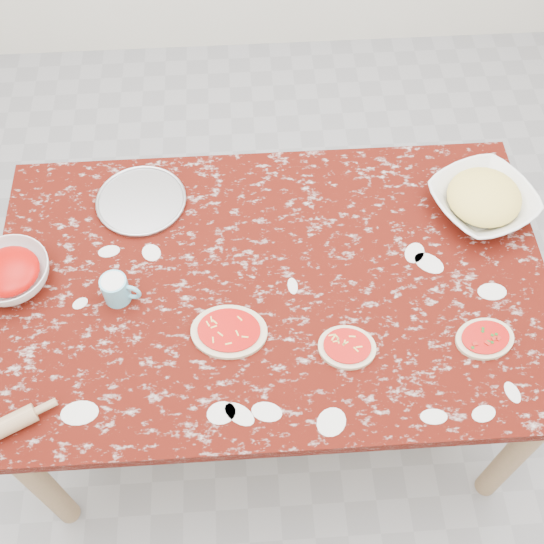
{
  "coord_description": "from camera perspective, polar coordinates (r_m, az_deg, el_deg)",
  "views": [
    {
      "loc": [
        -0.07,
        -1.04,
        2.4
      ],
      "look_at": [
        0.0,
        0.0,
        0.8
      ],
      "focal_mm": 44.82,
      "sensor_mm": 36.0,
      "label": 1
    }
  ],
  "objects": [
    {
      "name": "ground",
      "position": [
        2.61,
        -0.0,
        -9.63
      ],
      "size": [
        4.0,
        4.0,
        0.0
      ],
      "primitive_type": "plane",
      "color": "gray"
    },
    {
      "name": "worktable",
      "position": [
        2.02,
        -0.0,
        -2.06
      ],
      "size": [
        1.6,
        1.0,
        0.75
      ],
      "color": "#3C0B05",
      "rests_on": "ground"
    },
    {
      "name": "pizza_tray",
      "position": [
        2.15,
        -10.92,
        5.85
      ],
      "size": [
        0.35,
        0.35,
        0.01
      ],
      "primitive_type": "cylinder",
      "rotation": [
        0.0,
        0.0,
        0.37
      ],
      "color": "#B2B2B7",
      "rests_on": "worktable"
    },
    {
      "name": "sauce_bowl",
      "position": [
        2.06,
        -21.11,
        -0.18
      ],
      "size": [
        0.23,
        0.23,
        0.07
      ],
      "primitive_type": "imported",
      "rotation": [
        0.0,
        0.0,
        -0.01
      ],
      "color": "white",
      "rests_on": "worktable"
    },
    {
      "name": "cheese_bowl",
      "position": [
        2.17,
        17.25,
        5.67
      ],
      "size": [
        0.4,
        0.4,
        0.07
      ],
      "primitive_type": "imported",
      "rotation": [
        0.0,
        0.0,
        0.43
      ],
      "color": "white",
      "rests_on": "worktable"
    },
    {
      "name": "flour_mug",
      "position": [
        1.93,
        -12.91,
        -1.43
      ],
      "size": [
        0.11,
        0.08,
        0.09
      ],
      "color": "#65BDD9",
      "rests_on": "worktable"
    },
    {
      "name": "pizza_left",
      "position": [
        1.86,
        -3.63,
        -5.0
      ],
      "size": [
        0.23,
        0.19,
        0.02
      ],
      "color": "beige",
      "rests_on": "worktable"
    },
    {
      "name": "pizza_mid",
      "position": [
        1.85,
        6.32,
        -6.29
      ],
      "size": [
        0.18,
        0.16,
        0.02
      ],
      "color": "beige",
      "rests_on": "worktable"
    },
    {
      "name": "pizza_right",
      "position": [
        1.94,
        17.44,
        -5.35
      ],
      "size": [
        0.18,
        0.15,
        0.02
      ],
      "color": "beige",
      "rests_on": "worktable"
    }
  ]
}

